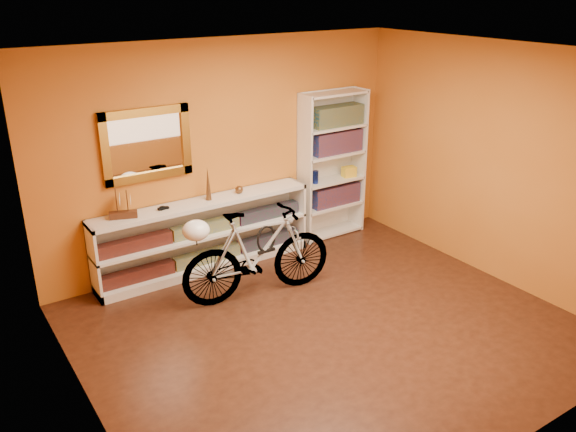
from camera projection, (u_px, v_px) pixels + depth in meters
floor at (328, 329)px, 5.77m from camera, size 4.50×4.00×0.01m
ceiling at (336, 54)px, 4.79m from camera, size 4.50×4.00×0.01m
back_wall at (226, 153)px, 6.83m from camera, size 4.50×0.01×2.60m
left_wall at (75, 267)px, 4.12m from camera, size 0.01×4.00×2.60m
right_wall at (495, 164)px, 6.44m from camera, size 0.01×4.00×2.60m
gilt_mirror at (147, 145)px, 6.22m from camera, size 0.98×0.06×0.78m
wall_socket at (291, 221)px, 7.67m from camera, size 0.09×0.02×0.09m
console_unit at (205, 236)px, 6.80m from camera, size 2.60×0.35×0.85m
cd_row_lower at (207, 256)px, 6.88m from camera, size 2.50×0.13×0.14m
cd_row_upper at (205, 227)px, 6.74m from camera, size 2.50×0.13×0.14m
model_ship at (122, 203)px, 6.11m from camera, size 0.31×0.20×0.34m
toy_car at (163, 209)px, 6.40m from camera, size 0.00×0.00×0.00m
bronze_ornament at (208, 184)px, 6.60m from camera, size 0.07×0.07×0.39m
decorative_orb at (239, 190)px, 6.86m from camera, size 0.09×0.09×0.09m
bookcase at (332, 165)px, 7.57m from camera, size 0.90×0.30×1.90m
book_row_a at (334, 194)px, 7.75m from camera, size 0.70×0.22×0.26m
book_row_b at (336, 142)px, 7.48m from camera, size 0.70×0.22×0.28m
book_row_c at (337, 116)px, 7.36m from camera, size 0.70×0.22×0.25m
travel_mug at (316, 177)px, 7.45m from camera, size 0.07×0.07×0.17m
red_tin at (319, 120)px, 7.27m from camera, size 0.16×0.16×0.18m
yellow_bag at (349, 172)px, 7.71m from camera, size 0.19×0.14×0.13m
bicycle at (258, 253)px, 6.19m from camera, size 0.69×1.74×1.00m
helmet at (196, 230)px, 5.79m from camera, size 0.27×0.26×0.21m
u_lock at (266, 239)px, 6.17m from camera, size 0.23×0.02×0.23m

